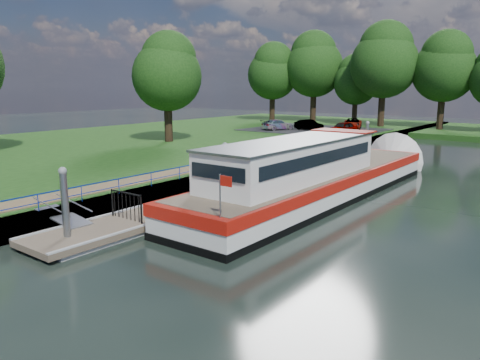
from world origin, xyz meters
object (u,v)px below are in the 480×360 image
Objects in this scene: pontoon at (274,182)px; car_a at (343,128)px; car_c at (278,125)px; barge at (322,176)px; car_b at (309,125)px; car_d at (352,124)px.

car_a is (-6.20, 22.15, 1.27)m from pontoon.
car_a is 0.93× the size of car_c.
barge is at bearing -55.74° from car_a.
car_a is at bearing 105.65° from pontoon.
pontoon is 8.50× the size of car_b.
car_c is 8.70m from car_d.
car_c is (-14.09, 22.07, 1.22)m from pontoon.
car_d is at bearing -21.25° from car_b.
pontoon is at bearing 141.24° from car_c.
car_d is at bearing 116.49° from car_a.
car_c reaches higher than pontoon.
car_a is 6.19m from car_d.
pontoon is at bearing -63.16° from car_a.
car_b is at bearing 114.93° from pontoon.
barge is 25.02m from car_a.
barge is at bearing 146.31° from car_c.
car_a is at bearing 113.06° from barge.
barge reaches higher than car_b.
barge is at bearing -134.91° from car_b.
pontoon is 8.21× the size of car_a.
car_a reaches higher than car_b.
pontoon is 1.42× the size of barge.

